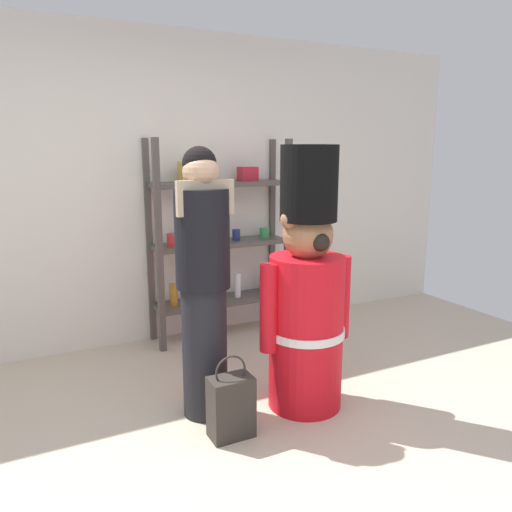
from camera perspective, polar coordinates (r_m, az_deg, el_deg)
ground_plane at (r=2.81m, az=1.24°, el=-23.52°), size 6.40×6.40×0.00m
back_wall at (r=4.36m, az=-12.49°, el=7.33°), size 6.40×0.12×2.60m
merchandise_shelf at (r=4.39m, az=-4.13°, el=1.96°), size 1.23×0.35×1.72m
teddy_bear_guard at (r=3.17m, az=5.74°, el=-4.74°), size 0.65×0.49×1.66m
person_shopper at (r=3.03m, az=-6.00°, el=-2.75°), size 0.34×0.33×1.65m
shopping_bag at (r=3.01m, az=-2.84°, el=-16.60°), size 0.25×0.16×0.50m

